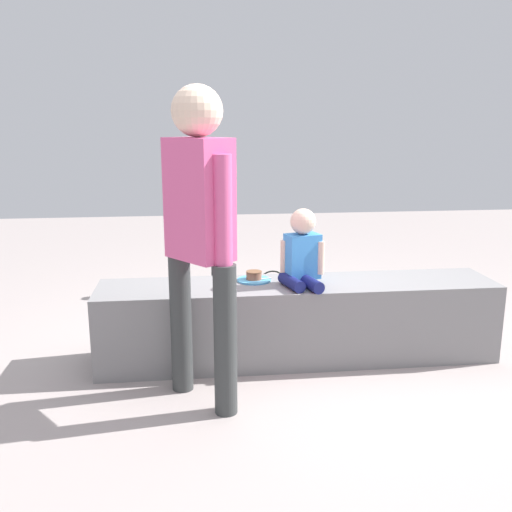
# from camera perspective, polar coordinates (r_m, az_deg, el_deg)

# --- Properties ---
(ground_plane) EXTENTS (12.00, 12.00, 0.00)m
(ground_plane) POSITION_cam_1_polar(r_m,az_deg,el_deg) (3.79, 4.20, -10.21)
(ground_plane) COLOR #A49894
(concrete_ledge) EXTENTS (2.56, 0.49, 0.51)m
(concrete_ledge) POSITION_cam_1_polar(r_m,az_deg,el_deg) (3.69, 4.27, -6.57)
(concrete_ledge) COLOR gray
(concrete_ledge) RESTS_ON ground_plane
(child_seated) EXTENTS (0.29, 0.34, 0.48)m
(child_seated) POSITION_cam_1_polar(r_m,az_deg,el_deg) (3.53, 4.72, 0.42)
(child_seated) COLOR navy
(child_seated) RESTS_ON concrete_ledge
(adult_standing) EXTENTS (0.38, 0.42, 1.70)m
(adult_standing) POSITION_cam_1_polar(r_m,az_deg,el_deg) (2.93, -5.75, 3.72)
(adult_standing) COLOR #343737
(adult_standing) RESTS_ON ground_plane
(cake_plate) EXTENTS (0.22, 0.22, 0.07)m
(cake_plate) POSITION_cam_1_polar(r_m,az_deg,el_deg) (3.65, -0.20, -2.22)
(cake_plate) COLOR #4CA5D8
(cake_plate) RESTS_ON concrete_ledge
(gift_bag) EXTENTS (0.21, 0.11, 0.31)m
(gift_bag) POSITION_cam_1_polar(r_m,az_deg,el_deg) (4.78, 12.28, -3.69)
(gift_bag) COLOR #4C99E0
(gift_bag) RESTS_ON ground_plane
(railing_post) EXTENTS (0.36, 0.36, 1.01)m
(railing_post) POSITION_cam_1_polar(r_m,az_deg,el_deg) (5.17, -3.99, 0.54)
(railing_post) COLOR black
(railing_post) RESTS_ON ground_plane
(water_bottle_near_gift) EXTENTS (0.07, 0.07, 0.22)m
(water_bottle_near_gift) POSITION_cam_1_polar(r_m,az_deg,el_deg) (4.49, 3.66, -4.96)
(water_bottle_near_gift) COLOR silver
(water_bottle_near_gift) RESTS_ON ground_plane
(party_cup_red) EXTENTS (0.07, 0.07, 0.10)m
(party_cup_red) POSITION_cam_1_polar(r_m,az_deg,el_deg) (4.73, 5.88, -4.73)
(party_cup_red) COLOR red
(party_cup_red) RESTS_ON ground_plane
(cake_box_white) EXTENTS (0.35, 0.37, 0.11)m
(cake_box_white) POSITION_cam_1_polar(r_m,az_deg,el_deg) (4.48, -11.85, -5.96)
(cake_box_white) COLOR white
(cake_box_white) RESTS_ON ground_plane
(handbag_black_leather) EXTENTS (0.32, 0.11, 0.32)m
(handbag_black_leather) POSITION_cam_1_polar(r_m,az_deg,el_deg) (4.71, 1.67, -3.95)
(handbag_black_leather) COLOR black
(handbag_black_leather) RESTS_ON ground_plane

